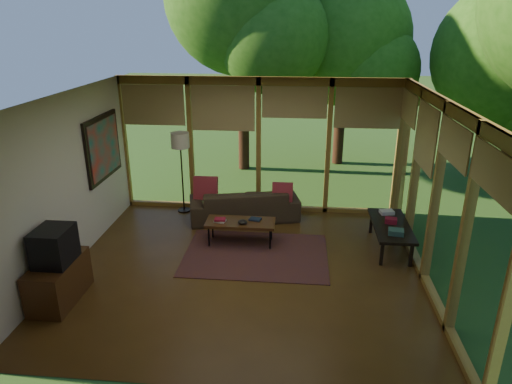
# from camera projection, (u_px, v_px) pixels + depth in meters

# --- Properties ---
(floor) EXTENTS (5.50, 5.50, 0.00)m
(floor) POSITION_uv_depth(u_px,v_px,m) (244.00, 270.00, 7.21)
(floor) COLOR brown
(floor) RESTS_ON ground
(ceiling) EXTENTS (5.50, 5.50, 0.00)m
(ceiling) POSITION_uv_depth(u_px,v_px,m) (243.00, 98.00, 6.25)
(ceiling) COLOR silver
(ceiling) RESTS_ON ground
(wall_left) EXTENTS (0.04, 5.00, 2.70)m
(wall_left) POSITION_uv_depth(u_px,v_px,m) (65.00, 184.00, 6.97)
(wall_left) COLOR silver
(wall_left) RESTS_ON ground
(wall_front) EXTENTS (5.50, 0.04, 2.70)m
(wall_front) POSITION_uv_depth(u_px,v_px,m) (213.00, 279.00, 4.40)
(wall_front) COLOR silver
(wall_front) RESTS_ON ground
(window_wall_back) EXTENTS (5.50, 0.12, 2.70)m
(window_wall_back) POSITION_uv_depth(u_px,v_px,m) (259.00, 146.00, 9.06)
(window_wall_back) COLOR olive
(window_wall_back) RESTS_ON ground
(window_wall_right) EXTENTS (0.12, 5.00, 2.70)m
(window_wall_right) POSITION_uv_depth(u_px,v_px,m) (435.00, 196.00, 6.49)
(window_wall_right) COLOR olive
(window_wall_right) RESTS_ON ground
(tree_ne) EXTENTS (3.32, 3.32, 4.90)m
(tree_ne) POSITION_uv_depth(u_px,v_px,m) (345.00, 40.00, 11.57)
(tree_ne) COLOR #351D13
(tree_ne) RESTS_ON ground
(tree_far) EXTENTS (3.35, 3.35, 4.62)m
(tree_far) POSITION_uv_depth(u_px,v_px,m) (507.00, 56.00, 10.39)
(tree_far) COLOR #351D13
(tree_far) RESTS_ON ground
(rug) EXTENTS (2.38, 1.69, 0.01)m
(rug) POSITION_uv_depth(u_px,v_px,m) (256.00, 255.00, 7.66)
(rug) COLOR brown
(rug) RESTS_ON floor
(sofa) EXTENTS (2.25, 1.31, 0.62)m
(sofa) POSITION_uv_depth(u_px,v_px,m) (244.00, 204.00, 8.98)
(sofa) COLOR #3D2F1E
(sofa) RESTS_ON floor
(pillow_left) EXTENTS (0.46, 0.25, 0.49)m
(pillow_left) POSITION_uv_depth(u_px,v_px,m) (206.00, 189.00, 8.89)
(pillow_left) COLOR maroon
(pillow_left) RESTS_ON sofa
(pillow_right) EXTENTS (0.39, 0.21, 0.41)m
(pillow_right) POSITION_uv_depth(u_px,v_px,m) (282.00, 193.00, 8.78)
(pillow_right) COLOR maroon
(pillow_right) RESTS_ON sofa
(ct_book_lower) EXTENTS (0.22, 0.18, 0.03)m
(ct_book_lower) POSITION_uv_depth(u_px,v_px,m) (220.00, 221.00, 7.89)
(ct_book_lower) COLOR beige
(ct_book_lower) RESTS_ON coffee_table
(ct_book_upper) EXTENTS (0.20, 0.16, 0.03)m
(ct_book_upper) POSITION_uv_depth(u_px,v_px,m) (220.00, 219.00, 7.88)
(ct_book_upper) COLOR maroon
(ct_book_upper) RESTS_ON coffee_table
(ct_book_side) EXTENTS (0.23, 0.19, 0.03)m
(ct_book_side) POSITION_uv_depth(u_px,v_px,m) (255.00, 219.00, 7.96)
(ct_book_side) COLOR #151F2F
(ct_book_side) RESTS_ON coffee_table
(ct_bowl) EXTENTS (0.16, 0.16, 0.07)m
(ct_bowl) POSITION_uv_depth(u_px,v_px,m) (243.00, 222.00, 7.80)
(ct_bowl) COLOR black
(ct_bowl) RESTS_ON coffee_table
(media_cabinet) EXTENTS (0.50, 1.00, 0.60)m
(media_cabinet) POSITION_uv_depth(u_px,v_px,m) (59.00, 281.00, 6.33)
(media_cabinet) COLOR #4C2C14
(media_cabinet) RESTS_ON floor
(television) EXTENTS (0.45, 0.55, 0.50)m
(television) POSITION_uv_depth(u_px,v_px,m) (54.00, 246.00, 6.13)
(television) COLOR black
(television) RESTS_ON media_cabinet
(console_book_a) EXTENTS (0.27, 0.21, 0.09)m
(console_book_a) POSITION_uv_depth(u_px,v_px,m) (396.00, 232.00, 7.34)
(console_book_a) COLOR #30544C
(console_book_a) RESTS_ON side_console
(console_book_b) EXTENTS (0.21, 0.17, 0.09)m
(console_book_b) POSITION_uv_depth(u_px,v_px,m) (391.00, 221.00, 7.76)
(console_book_b) COLOR maroon
(console_book_b) RESTS_ON side_console
(console_book_c) EXTENTS (0.27, 0.22, 0.06)m
(console_book_c) POSITION_uv_depth(u_px,v_px,m) (387.00, 212.00, 8.14)
(console_book_c) COLOR beige
(console_book_c) RESTS_ON side_console
(floor_lamp) EXTENTS (0.36, 0.36, 1.65)m
(floor_lamp) POSITION_uv_depth(u_px,v_px,m) (180.00, 145.00, 8.94)
(floor_lamp) COLOR black
(floor_lamp) RESTS_ON floor
(coffee_table) EXTENTS (1.20, 0.50, 0.43)m
(coffee_table) POSITION_uv_depth(u_px,v_px,m) (240.00, 223.00, 7.92)
(coffee_table) COLOR #4C2C14
(coffee_table) RESTS_ON floor
(side_console) EXTENTS (0.60, 1.40, 0.46)m
(side_console) POSITION_uv_depth(u_px,v_px,m) (391.00, 227.00, 7.74)
(side_console) COLOR black
(side_console) RESTS_ON floor
(wall_painting) EXTENTS (0.06, 1.35, 1.15)m
(wall_painting) POSITION_uv_depth(u_px,v_px,m) (103.00, 147.00, 8.20)
(wall_painting) COLOR black
(wall_painting) RESTS_ON wall_left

